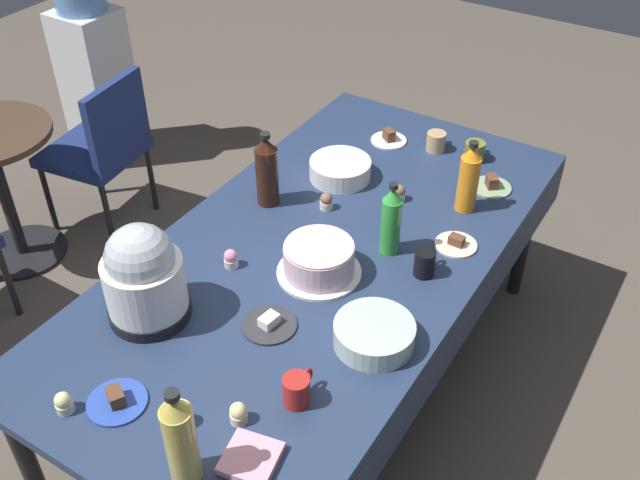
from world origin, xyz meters
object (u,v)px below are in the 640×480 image
Objects in this scene: potluck_table at (320,264)px; dessert_plate_sage at (491,185)px; dessert_plate_charcoal at (269,324)px; dessert_plate_cobalt at (117,400)px; cupcake_vanilla at (326,201)px; coffee_mug_red at (297,390)px; dessert_plate_cream at (456,244)px; cupcake_berry at (399,193)px; slow_cooker at (144,276)px; cupcake_cocoa at (238,413)px; cupcake_lemon at (181,416)px; water_cooler at (93,63)px; maroon_chair_right at (102,144)px; glass_salad_bowl at (374,334)px; cupcake_mint at (231,259)px; dessert_plate_white at (389,139)px; soda_bottle_orange_juice at (469,179)px; soda_bottle_lime_soda at (391,221)px; frosted_layer_cake at (319,260)px; cupcake_rose at (64,403)px; ceramic_snack_bowl at (340,169)px; coffee_mug_black at (425,262)px; coffee_mug_olive at (475,151)px; soda_bottle_ginger_ale at (180,439)px; coffee_mug_tan at (436,141)px.

potluck_table is 0.79m from dessert_plate_sage.
dessert_plate_charcoal is 1.02× the size of dessert_plate_cobalt.
coffee_mug_red is (-0.84, -0.42, 0.02)m from cupcake_vanilla.
cupcake_berry is (0.15, 0.30, 0.02)m from dessert_plate_cream.
slow_cooker is 5.09× the size of cupcake_cocoa.
cupcake_lemon is 2.82m from water_cooler.
cupcake_lemon is at bearing 179.23° from cupcake_berry.
cupcake_cocoa is 0.05× the size of water_cooler.
maroon_chair_right reaches higher than dessert_plate_charcoal.
cupcake_mint is (0.06, 0.59, -0.01)m from glass_salad_bowl.
water_cooler is at bearing 50.89° from slow_cooker.
soda_bottle_orange_juice is at bearing -121.14° from dessert_plate_white.
water_cooler is at bearing 71.18° from soda_bottle_lime_soda.
frosted_layer_cake is (-0.11, -0.06, 0.12)m from potluck_table.
slow_cooker is 1.24m from soda_bottle_orange_juice.
dessert_plate_cream is 2.25× the size of cupcake_mint.
cupcake_rose is at bearing 166.72° from potluck_table.
slow_cooker reaches higher than ceramic_snack_bowl.
coffee_mug_red reaches higher than dessert_plate_charcoal.
cupcake_rose is 1.19m from soda_bottle_lime_soda.
dessert_plate_white is at bearing 58.86° from soda_bottle_orange_juice.
cupcake_mint is (-0.46, 0.10, 0.00)m from cupcake_vanilla.
frosted_layer_cake reaches higher than cupcake_mint.
water_cooler reaches higher than soda_bottle_lime_soda.
ceramic_snack_bowl is 0.66m from coffee_mug_black.
coffee_mug_black is at bearing -17.49° from cupcake_lemon.
frosted_layer_cake is 0.36m from glass_salad_bowl.
dessert_plate_sage reaches higher than dessert_plate_cream.
cupcake_berry is 1.00× the size of cupcake_rose.
coffee_mug_red is 2.87m from water_cooler.
cupcake_cocoa is (0.09, -0.13, 0.00)m from cupcake_lemon.
cupcake_berry is 0.33m from soda_bottle_lime_soda.
cupcake_berry is at bearing -93.27° from ceramic_snack_bowl.
frosted_layer_cake is 0.24× the size of water_cooler.
cupcake_lemon is 1.70m from coffee_mug_olive.
dessert_plate_charcoal is 0.21× the size of maroon_chair_right.
soda_bottle_orange_juice reaches higher than potluck_table.
soda_bottle_orange_juice is at bearing -5.84° from cupcake_cocoa.
soda_bottle_ginger_ale is at bearing -169.05° from dessert_plate_white.
coffee_mug_olive is at bearing -7.37° from dessert_plate_charcoal.
dessert_plate_cream is 0.88× the size of dessert_plate_cobalt.
water_cooler is (1.90, 1.89, -0.19)m from cupcake_rose.
cupcake_vanilla is (0.63, 0.18, 0.02)m from dessert_plate_charcoal.
cupcake_mint is at bearing 58.65° from dessert_plate_charcoal.
cupcake_mint is 0.59× the size of coffee_mug_black.
coffee_mug_tan and coffee_mug_olive have the same top height.
soda_bottle_lime_soda is at bearing -128.80° from ceramic_snack_bowl.
potluck_table is 14.48× the size of dessert_plate_cream.
cupcake_vanilla reaches higher than dessert_plate_charcoal.
cupcake_vanilla is 1.00× the size of cupcake_berry.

